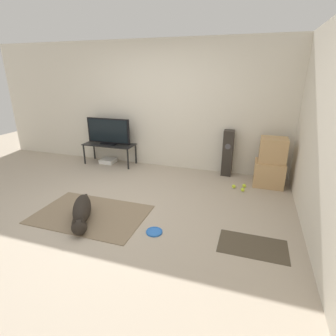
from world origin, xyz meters
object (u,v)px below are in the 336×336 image
(dog, at_px, (82,211))
(floor_speaker, at_px, (228,153))
(tv, at_px, (108,132))
(tennis_ball_loose_on_carpet, at_px, (244,186))
(game_console, at_px, (108,161))
(tv_stand, at_px, (109,146))
(tennis_ball_near_speaker, at_px, (243,190))
(cardboard_box_upper, at_px, (273,150))
(frisbee, at_px, (154,232))
(cardboard_box_lower, at_px, (269,174))
(tennis_ball_by_boxes, at_px, (234,186))

(dog, relative_size, floor_speaker, 1.09)
(tv, relative_size, tennis_ball_loose_on_carpet, 15.11)
(tennis_ball_loose_on_carpet, height_order, game_console, game_console)
(tv, bearing_deg, tv_stand, -90.00)
(dog, xyz_separation_m, game_console, (-0.94, 2.29, -0.10))
(tennis_ball_near_speaker, bearing_deg, cardboard_box_upper, 45.56)
(tv, height_order, tennis_ball_loose_on_carpet, tv)
(cardboard_box_upper, bearing_deg, dog, -139.76)
(cardboard_box_upper, bearing_deg, tennis_ball_loose_on_carpet, -147.82)
(tv_stand, relative_size, tennis_ball_near_speaker, 17.11)
(dog, height_order, floor_speaker, floor_speaker)
(tennis_ball_near_speaker, xyz_separation_m, game_console, (-2.99, 0.62, 0.01))
(frisbee, height_order, cardboard_box_upper, cardboard_box_upper)
(game_console, bearing_deg, tennis_ball_near_speaker, -11.78)
(tennis_ball_loose_on_carpet, bearing_deg, cardboard_box_upper, 32.18)
(dog, xyz_separation_m, tv_stand, (-0.85, 2.25, 0.26))
(tv, xyz_separation_m, tennis_ball_near_speaker, (2.91, -0.59, -0.69))
(cardboard_box_lower, bearing_deg, game_console, 176.59)
(cardboard_box_lower, xyz_separation_m, floor_speaker, (-0.78, 0.28, 0.23))
(floor_speaker, relative_size, tv_stand, 0.80)
(cardboard_box_upper, bearing_deg, tv, 177.43)
(dog, relative_size, tv, 0.99)
(cardboard_box_lower, height_order, floor_speaker, floor_speaker)
(tennis_ball_by_boxes, bearing_deg, dog, -137.21)
(dog, height_order, tennis_ball_by_boxes, dog)
(tv_stand, relative_size, game_console, 3.58)
(floor_speaker, bearing_deg, frisbee, -105.34)
(tennis_ball_near_speaker, bearing_deg, cardboard_box_lower, 45.54)
(floor_speaker, relative_size, tennis_ball_loose_on_carpet, 13.67)
(tennis_ball_near_speaker, bearing_deg, tv, 168.58)
(dog, bearing_deg, floor_speaker, 54.48)
(tennis_ball_near_speaker, xyz_separation_m, tennis_ball_loose_on_carpet, (0.02, 0.18, 0.00))
(tennis_ball_by_boxes, xyz_separation_m, tennis_ball_near_speaker, (0.16, -0.09, 0.00))
(dog, distance_m, tennis_ball_by_boxes, 2.59)
(cardboard_box_lower, height_order, tennis_ball_loose_on_carpet, cardboard_box_lower)
(frisbee, relative_size, cardboard_box_lower, 0.41)
(dog, xyz_separation_m, tennis_ball_by_boxes, (1.90, 1.76, -0.11))
(frisbee, relative_size, tennis_ball_loose_on_carpet, 3.22)
(frisbee, relative_size, tennis_ball_by_boxes, 3.22)
(cardboard_box_lower, relative_size, floor_speaker, 0.57)
(cardboard_box_lower, distance_m, floor_speaker, 0.86)
(cardboard_box_lower, xyz_separation_m, tv_stand, (-3.32, 0.16, 0.18))
(tennis_ball_loose_on_carpet, bearing_deg, tv_stand, 172.07)
(frisbee, xyz_separation_m, game_console, (-1.99, 2.26, 0.03))
(frisbee, xyz_separation_m, cardboard_box_upper, (1.43, 2.07, 0.65))
(tv, distance_m, tennis_ball_loose_on_carpet, 3.03)
(cardboard_box_lower, xyz_separation_m, tv, (-3.32, 0.17, 0.51))
(cardboard_box_upper, distance_m, tv_stand, 3.35)
(dog, bearing_deg, tv_stand, 110.73)
(cardboard_box_lower, bearing_deg, floor_speaker, 159.90)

